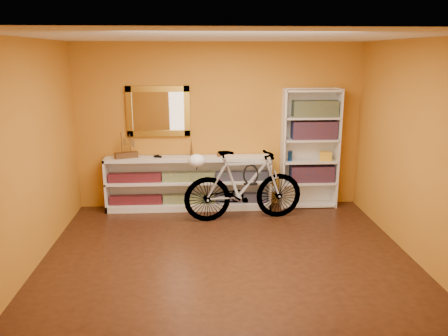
{
  "coord_description": "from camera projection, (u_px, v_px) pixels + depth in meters",
  "views": [
    {
      "loc": [
        -0.34,
        -5.08,
        2.43
      ],
      "look_at": [
        0.0,
        0.7,
        0.95
      ],
      "focal_mm": 36.18,
      "sensor_mm": 36.0,
      "label": 1
    }
  ],
  "objects": [
    {
      "name": "bicycle",
      "position": [
        244.0,
        185.0,
        6.66
      ],
      "size": [
        0.67,
        1.85,
        1.07
      ],
      "primitive_type": "imported",
      "rotation": [
        0.0,
        0.0,
        1.68
      ],
      "color": "silver",
      "rests_on": "floor"
    },
    {
      "name": "ceiling",
      "position": [
        228.0,
        36.0,
        4.89
      ],
      "size": [
        4.5,
        4.0,
        0.01
      ],
      "primitive_type": "cube",
      "color": "silver",
      "rests_on": "ground"
    },
    {
      "name": "back_wall",
      "position": [
        219.0,
        126.0,
        7.15
      ],
      "size": [
        4.5,
        0.01,
        2.6
      ],
      "primitive_type": "cube",
      "color": "#B56F1B",
      "rests_on": "ground"
    },
    {
      "name": "red_tin",
      "position": [
        299.0,
        111.0,
        7.03
      ],
      "size": [
        0.15,
        0.15,
        0.19
      ],
      "primitive_type": "cube",
      "rotation": [
        0.0,
        0.0,
        -0.05
      ],
      "color": "maroon",
      "rests_on": "bookcase"
    },
    {
      "name": "decorative_orb",
      "position": [
        219.0,
        154.0,
        7.07
      ],
      "size": [
        0.08,
        0.08,
        0.08
      ],
      "primitive_type": "sphere",
      "color": "brown",
      "rests_on": "console_unit"
    },
    {
      "name": "travel_mug",
      "position": [
        290.0,
        156.0,
        7.15
      ],
      "size": [
        0.07,
        0.07,
        0.16
      ],
      "primitive_type": "cylinder",
      "color": "navy",
      "rests_on": "bookcase"
    },
    {
      "name": "u_lock",
      "position": [
        251.0,
        174.0,
        6.64
      ],
      "size": [
        0.23,
        0.02,
        0.23
      ],
      "primitive_type": "torus",
      "rotation": [
        1.57,
        0.0,
        0.0
      ],
      "color": "black",
      "rests_on": "bicycle"
    },
    {
      "name": "bookcase",
      "position": [
        310.0,
        149.0,
        7.16
      ],
      "size": [
        0.9,
        0.3,
        1.9
      ],
      "primitive_type": null,
      "color": "silver",
      "rests_on": "floor"
    },
    {
      "name": "left_wall",
      "position": [
        28.0,
        156.0,
        5.08
      ],
      "size": [
        0.01,
        4.0,
        2.6
      ],
      "primitive_type": "cube",
      "color": "#B56F1B",
      "rests_on": "ground"
    },
    {
      "name": "cd_row_upper",
      "position": [
        189.0,
        177.0,
        7.11
      ],
      "size": [
        2.5,
        0.13,
        0.14
      ],
      "primitive_type": "cube",
      "color": "navy",
      "rests_on": "console_unit"
    },
    {
      "name": "toy_car",
      "position": [
        158.0,
        157.0,
        7.02
      ],
      "size": [
        0.0,
        0.0,
        0.0
      ],
      "primitive_type": "imported",
      "rotation": [
        0.0,
        0.0,
        1.3
      ],
      "color": "black",
      "rests_on": "console_unit"
    },
    {
      "name": "book_row_a",
      "position": [
        312.0,
        174.0,
        7.26
      ],
      "size": [
        0.7,
        0.22,
        0.26
      ],
      "primitive_type": "cube",
      "color": "maroon",
      "rests_on": "bookcase"
    },
    {
      "name": "cd_row_lower",
      "position": [
        189.0,
        199.0,
        7.2
      ],
      "size": [
        2.5,
        0.13,
        0.14
      ],
      "primitive_type": "cube",
      "color": "black",
      "rests_on": "console_unit"
    },
    {
      "name": "book_row_b",
      "position": [
        314.0,
        130.0,
        7.09
      ],
      "size": [
        0.7,
        0.22,
        0.28
      ],
      "primitive_type": "cube",
      "color": "maroon",
      "rests_on": "bookcase"
    },
    {
      "name": "right_wall",
      "position": [
        417.0,
        151.0,
        5.34
      ],
      "size": [
        0.01,
        4.0,
        2.6
      ],
      "primitive_type": "cube",
      "color": "#B56F1B",
      "rests_on": "ground"
    },
    {
      "name": "yellow_bag",
      "position": [
        326.0,
        156.0,
        7.16
      ],
      "size": [
        0.21,
        0.17,
        0.14
      ],
      "primitive_type": "cube",
      "rotation": [
        0.0,
        0.0,
        -0.25
      ],
      "color": "gold",
      "rests_on": "bookcase"
    },
    {
      "name": "wall_socket",
      "position": [
        274.0,
        189.0,
        7.44
      ],
      "size": [
        0.09,
        0.02,
        0.09
      ],
      "primitive_type": "cube",
      "color": "silver",
      "rests_on": "back_wall"
    },
    {
      "name": "console_unit",
      "position": [
        189.0,
        183.0,
        7.15
      ],
      "size": [
        2.6,
        0.35,
        0.85
      ],
      "primitive_type": null,
      "color": "silver",
      "rests_on": "floor"
    },
    {
      "name": "helmet",
      "position": [
        197.0,
        160.0,
        6.45
      ],
      "size": [
        0.24,
        0.23,
        0.18
      ],
      "primitive_type": "ellipsoid",
      "color": "white",
      "rests_on": "bicycle"
    },
    {
      "name": "gilt_mirror",
      "position": [
        158.0,
        111.0,
        7.0
      ],
      "size": [
        0.98,
        0.06,
        0.78
      ],
      "primitive_type": "cube",
      "color": "olive",
      "rests_on": "back_wall"
    },
    {
      "name": "floor",
      "position": [
        227.0,
        257.0,
        5.53
      ],
      "size": [
        4.5,
        4.0,
        0.01
      ],
      "primitive_type": "cube",
      "color": "black",
      "rests_on": "ground"
    },
    {
      "name": "bronze_ornament",
      "position": [
        191.0,
        147.0,
        7.01
      ],
      "size": [
        0.05,
        0.05,
        0.31
      ],
      "primitive_type": "cone",
      "color": "brown",
      "rests_on": "console_unit"
    },
    {
      "name": "model_ship",
      "position": [
        126.0,
        145.0,
        6.94
      ],
      "size": [
        0.37,
        0.25,
        0.41
      ],
      "primitive_type": null,
      "rotation": [
        0.0,
        0.0,
        0.37
      ],
      "color": "#412712",
      "rests_on": "console_unit"
    },
    {
      "name": "book_row_c",
      "position": [
        315.0,
        109.0,
        7.0
      ],
      "size": [
        0.7,
        0.22,
        0.25
      ],
      "primitive_type": "cube",
      "color": "navy",
      "rests_on": "bookcase"
    }
  ]
}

